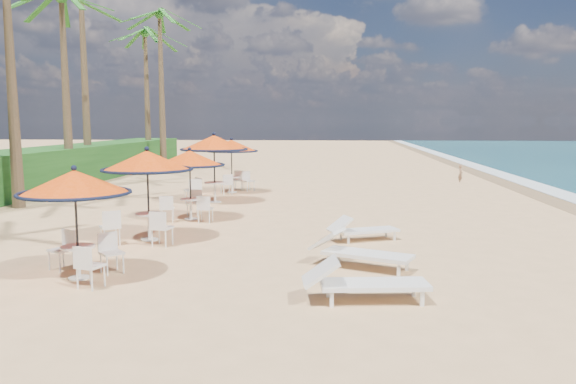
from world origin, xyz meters
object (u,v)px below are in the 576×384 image
object	(u,v)px
station_2	(190,167)
lounger_near	(361,281)
station_0	(77,196)
station_3	(212,149)
lounger_mid	(357,251)
station_1	(146,169)
lounger_far	(361,229)
station_4	(233,152)

from	to	relation	value
station_2	lounger_near	world-z (taller)	station_2
station_2	station_0	bearing A→B (deg)	-93.73
station_2	station_3	size ratio (longest dim) A/B	0.85
station_0	lounger_near	world-z (taller)	station_0
station_2	lounger_mid	xyz separation A→B (m)	(4.98, -5.37, -1.29)
station_0	lounger_mid	world-z (taller)	station_0
station_2	station_3	xyz separation A→B (m)	(-0.14, 3.69, 0.37)
station_0	station_1	bearing A→B (deg)	87.44
station_3	station_1	bearing A→B (deg)	-91.18
station_0	station_1	distance (m)	3.50
station_2	station_3	distance (m)	3.71
lounger_far	station_3	bearing A→B (deg)	106.54
station_4	lounger_mid	distance (m)	13.16
lounger_near	lounger_far	distance (m)	4.94
lounger_mid	lounger_far	bearing A→B (deg)	109.79
station_4	lounger_far	xyz separation A→B (m)	(5.10, -9.45, -1.42)
station_0	station_3	world-z (taller)	station_3
station_2	lounger_near	distance (m)	9.20
station_2	station_4	bearing A→B (deg)	89.40
station_4	lounger_mid	world-z (taller)	station_4
station_3	lounger_far	distance (m)	8.48
station_3	lounger_mid	size ratio (longest dim) A/B	1.18
lounger_near	lounger_far	size ratio (longest dim) A/B	1.15
station_4	station_3	bearing A→B (deg)	-93.88
lounger_near	station_2	bearing A→B (deg)	115.93
station_4	lounger_far	bearing A→B (deg)	-61.65
station_2	station_1	bearing A→B (deg)	-95.02
station_4	lounger_far	size ratio (longest dim) A/B	1.23
station_3	lounger_near	xyz separation A→B (m)	(5.11, -11.32, -1.66)
station_2	station_4	size ratio (longest dim) A/B	0.95
station_0	station_1	xyz separation A→B (m)	(0.16, 3.49, 0.22)
station_0	station_2	world-z (taller)	station_2
station_1	station_3	world-z (taller)	station_3
station_3	station_4	xyz separation A→B (m)	(0.21, 3.07, -0.29)
station_1	lounger_far	size ratio (longest dim) A/B	1.26
lounger_near	lounger_mid	xyz separation A→B (m)	(0.01, 2.26, 0.00)
lounger_near	lounger_far	xyz separation A→B (m)	(0.20, 4.94, -0.05)
station_2	lounger_mid	bearing A→B (deg)	-47.16
station_1	lounger_near	size ratio (longest dim) A/B	1.10
station_0	lounger_near	distance (m)	5.64
lounger_far	station_2	bearing A→B (deg)	129.27
station_0	lounger_far	world-z (taller)	station_0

